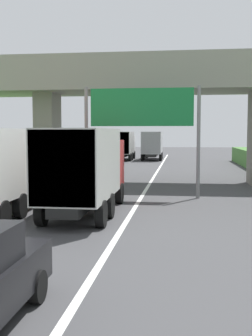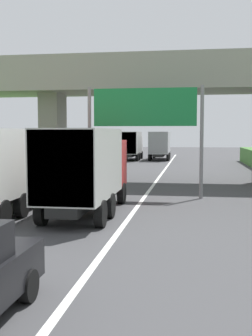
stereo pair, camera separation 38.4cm
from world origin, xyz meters
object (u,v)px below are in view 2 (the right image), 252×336
truck_red (86,167)px  construction_barrel_4 (51,177)px  overhead_highway_sign (145,115)px  truck_orange (1,166)px  construction_barrel_3 (15,188)px  truck_white (131,144)px  truck_silver (160,144)px  construction_barrel_5 (73,170)px

truck_red → construction_barrel_4: (-4.68, 9.42, -1.47)m
truck_red → construction_barrel_4: size_ratio=8.11×
overhead_highway_sign → truck_orange: overhead_highway_sign is taller
overhead_highway_sign → construction_barrel_3: bearing=-173.8°
truck_white → construction_barrel_3: truck_white is taller
truck_silver → truck_orange: (-3.74, -36.05, 0.00)m
truck_silver → construction_barrel_5: (-5.08, -20.94, -1.47)m
overhead_highway_sign → truck_orange: bearing=-134.1°
construction_barrel_3 → construction_barrel_4: same height
truck_red → construction_barrel_4: 10.62m
overhead_highway_sign → truck_red: overhead_highway_sign is taller
truck_red → construction_barrel_3: truck_red is taller
construction_barrel_4 → truck_orange: bearing=-82.6°
overhead_highway_sign → truck_silver: (-1.46, 30.68, -2.25)m
overhead_highway_sign → construction_barrel_5: 12.30m
truck_white → construction_barrel_4: truck_white is taller
truck_red → truck_orange: bearing=-172.3°
truck_orange → construction_barrel_3: (-1.46, 4.65, -1.47)m
truck_orange → truck_red: bearing=7.7°
construction_barrel_3 → truck_white: bearing=86.8°
truck_silver → construction_barrel_4: (-5.02, -26.17, -1.47)m
construction_barrel_4 → construction_barrel_5: bearing=90.6°
truck_silver → truck_orange: size_ratio=1.00×
truck_silver → truck_white: bearing=-166.1°
construction_barrel_4 → truck_white: bearing=86.6°
construction_barrel_3 → truck_orange: bearing=-72.6°
truck_white → overhead_highway_sign: bearing=-80.5°
truck_orange → truck_white: (0.23, 35.18, 0.00)m
truck_silver → construction_barrel_3: (-5.20, -31.40, -1.47)m
overhead_highway_sign → truck_white: bearing=99.5°
overhead_highway_sign → truck_silver: overhead_highway_sign is taller
truck_silver → construction_barrel_4: bearing=-100.9°
construction_barrel_3 → construction_barrel_4: size_ratio=1.00×
truck_red → truck_silver: bearing=89.4°
truck_silver → truck_white: size_ratio=1.00×
truck_red → construction_barrel_5: truck_red is taller
truck_orange → construction_barrel_4: size_ratio=8.11×
truck_red → truck_white: bearing=95.2°
truck_white → construction_barrel_4: bearing=-93.4°
overhead_highway_sign → truck_red: bearing=-110.2°
truck_red → construction_barrel_4: bearing=116.4°
overhead_highway_sign → construction_barrel_3: 7.66m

